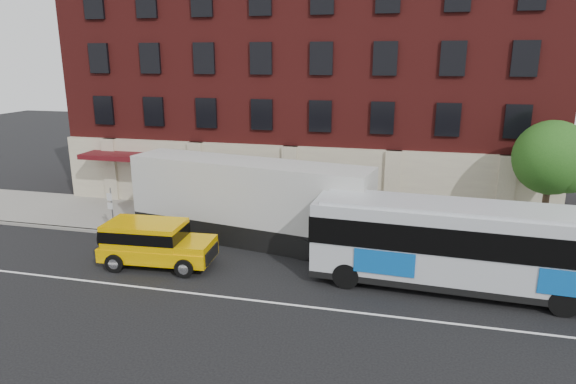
% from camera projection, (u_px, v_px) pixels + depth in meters
% --- Properties ---
extents(ground, '(120.00, 120.00, 0.00)m').
position_uv_depth(ground, '(219.00, 303.00, 19.39)').
color(ground, black).
rests_on(ground, ground).
extents(sidewalk, '(60.00, 6.00, 0.15)m').
position_uv_depth(sidewalk, '(278.00, 227.00, 27.81)').
color(sidewalk, gray).
rests_on(sidewalk, ground).
extents(kerb, '(60.00, 0.25, 0.15)m').
position_uv_depth(kerb, '(263.00, 246.00, 24.99)').
color(kerb, gray).
rests_on(kerb, ground).
extents(lane_line, '(60.00, 0.12, 0.01)m').
position_uv_depth(lane_line, '(224.00, 297.00, 19.85)').
color(lane_line, white).
rests_on(lane_line, ground).
extents(building, '(30.00, 12.10, 15.00)m').
position_uv_depth(building, '(308.00, 82.00, 33.27)').
color(building, '#591615').
rests_on(building, sidewalk).
extents(sign_pole, '(0.30, 0.20, 2.50)m').
position_uv_depth(sign_pole, '(111.00, 207.00, 26.72)').
color(sign_pole, slate).
rests_on(sign_pole, ground).
extents(street_tree, '(3.60, 3.60, 6.20)m').
position_uv_depth(street_tree, '(552.00, 161.00, 24.03)').
color(street_tree, '#3E2C1F').
rests_on(street_tree, sidewalk).
extents(city_bus, '(13.29, 3.50, 3.61)m').
position_uv_depth(city_bus, '(477.00, 245.00, 19.88)').
color(city_bus, silver).
rests_on(city_bus, ground).
extents(yellow_suv, '(5.41, 2.61, 2.04)m').
position_uv_depth(yellow_suv, '(153.00, 241.00, 22.63)').
color(yellow_suv, '#F2B300').
rests_on(yellow_suv, ground).
extents(shipping_container, '(12.88, 4.72, 4.21)m').
position_uv_depth(shipping_container, '(249.00, 202.00, 25.44)').
color(shipping_container, black).
rests_on(shipping_container, ground).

